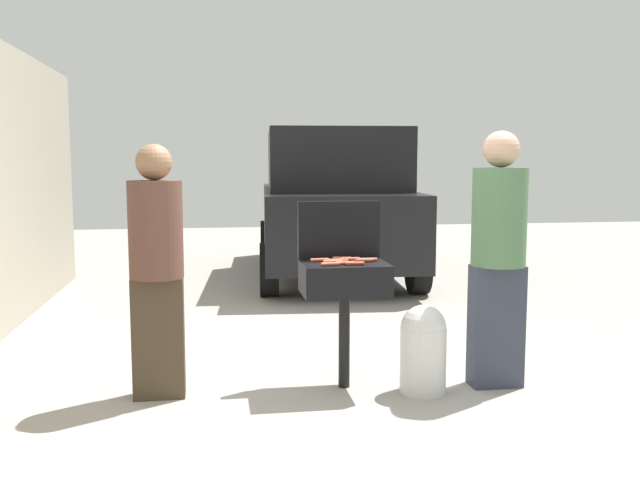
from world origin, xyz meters
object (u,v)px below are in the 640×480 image
object	(u,v)px
hot_dog_10	(355,263)
person_right	(498,250)
person_left	(156,262)
parked_minivan	(332,203)
hot_dog_1	(345,263)
hot_dog_2	(368,260)
hot_dog_8	(334,260)
hot_dog_9	(330,264)
propane_tank	(423,347)
hot_dog_6	(339,261)
hot_dog_0	(364,260)
hot_dog_7	(350,259)
bbq_grill	(344,283)
hot_dog_4	(342,258)
hot_dog_3	(332,262)
hot_dog_5	(320,260)

from	to	relation	value
hot_dog_10	person_right	world-z (taller)	person_right
person_left	parked_minivan	bearing A→B (deg)	79.13
hot_dog_1	hot_dog_2	distance (m)	0.24
hot_dog_8	hot_dog_9	xyz separation A→B (m)	(-0.05, -0.16, 0.00)
hot_dog_1	propane_tank	xyz separation A→B (m)	(0.53, -0.11, -0.59)
parked_minivan	hot_dog_6	bearing A→B (deg)	84.80
hot_dog_0	hot_dog_7	distance (m)	0.12
bbq_grill	hot_dog_4	size ratio (longest dim) A/B	6.87
hot_dog_6	parked_minivan	distance (m)	4.87
propane_tank	hot_dog_10	bearing A→B (deg)	170.62
hot_dog_3	hot_dog_8	world-z (taller)	same
bbq_grill	hot_dog_3	world-z (taller)	hot_dog_3
hot_dog_10	propane_tank	bearing A→B (deg)	-9.38
hot_dog_1	hot_dog_3	size ratio (longest dim) A/B	1.00
hot_dog_3	bbq_grill	bearing A→B (deg)	15.55
hot_dog_0	propane_tank	bearing A→B (deg)	-28.58
person_right	bbq_grill	bearing A→B (deg)	-21.09
bbq_grill	hot_dog_9	distance (m)	0.23
hot_dog_7	person_left	distance (m)	1.35
parked_minivan	person_right	bearing A→B (deg)	97.91
hot_dog_7	hot_dog_9	world-z (taller)	same
person_left	hot_dog_8	bearing A→B (deg)	13.94
hot_dog_2	hot_dog_10	world-z (taller)	same
hot_dog_0	hot_dog_4	xyz separation A→B (m)	(-0.13, 0.13, 0.00)
hot_dog_4	hot_dog_5	bearing A→B (deg)	-161.10
hot_dog_2	parked_minivan	xyz separation A→B (m)	(0.57, 4.76, 0.12)
parked_minivan	propane_tank	bearing A→B (deg)	91.49
hot_dog_0	hot_dog_5	xyz separation A→B (m)	(-0.31, 0.07, 0.00)
hot_dog_3	person_right	bearing A→B (deg)	-5.07
hot_dog_2	hot_dog_4	distance (m)	0.19
propane_tank	hot_dog_4	bearing A→B (deg)	146.97
hot_dog_4	propane_tank	size ratio (longest dim) A/B	0.21
hot_dog_8	propane_tank	world-z (taller)	hot_dog_8
hot_dog_4	person_left	distance (m)	1.30
hot_dog_6	hot_dog_3	bearing A→B (deg)	-151.16
hot_dog_3	hot_dog_10	distance (m)	0.17
bbq_grill	hot_dog_6	world-z (taller)	hot_dog_6
hot_dog_1	hot_dog_5	bearing A→B (deg)	131.80
bbq_grill	person_right	bearing A→B (deg)	-6.81
person_left	propane_tank	bearing A→B (deg)	5.82
hot_dog_7	hot_dog_8	size ratio (longest dim) A/B	1.00
hot_dog_1	hot_dog_9	xyz separation A→B (m)	(-0.11, -0.03, 0.00)
hot_dog_9	person_right	world-z (taller)	person_right
bbq_grill	hot_dog_10	distance (m)	0.20
hot_dog_4	person_left	bearing A→B (deg)	-173.90
hot_dog_2	hot_dog_5	xyz separation A→B (m)	(-0.34, 0.03, 0.00)
hot_dog_8	parked_minivan	xyz separation A→B (m)	(0.82, 4.77, 0.12)
hot_dog_3	person_right	world-z (taller)	person_right
propane_tank	person_right	world-z (taller)	person_right
hot_dog_5	person_left	world-z (taller)	person_left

